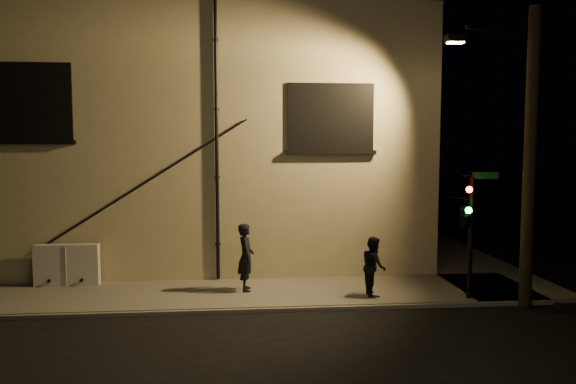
{
  "coord_description": "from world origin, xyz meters",
  "views": [
    {
      "loc": [
        -1.26,
        -13.75,
        4.22
      ],
      "look_at": [
        0.2,
        1.8,
        2.85
      ],
      "focal_mm": 35.0,
      "sensor_mm": 36.0,
      "label": 1
    }
  ],
  "objects": [
    {
      "name": "ground",
      "position": [
        0.0,
        0.0,
        0.0
      ],
      "size": [
        90.0,
        90.0,
        0.0
      ],
      "primitive_type": "plane",
      "color": "black"
    },
    {
      "name": "sidewalk",
      "position": [
        1.22,
        4.39,
        0.06
      ],
      "size": [
        21.0,
        16.0,
        0.12
      ],
      "color": "#5B5952",
      "rests_on": "ground"
    },
    {
      "name": "building",
      "position": [
        -3.0,
        8.99,
        4.4
      ],
      "size": [
        16.2,
        12.23,
        8.8
      ],
      "color": "tan",
      "rests_on": "ground"
    },
    {
      "name": "utility_cabinet",
      "position": [
        -6.12,
        2.7,
        0.72
      ],
      "size": [
        1.81,
        0.31,
        1.19
      ],
      "primitive_type": "cube",
      "color": "#BBBAB2",
      "rests_on": "sidewalk"
    },
    {
      "name": "pedestrian_a",
      "position": [
        -0.99,
        1.63,
        1.06
      ],
      "size": [
        0.48,
        0.7,
        1.88
      ],
      "primitive_type": "imported",
      "rotation": [
        0.0,
        0.0,
        1.61
      ],
      "color": "black",
      "rests_on": "sidewalk"
    },
    {
      "name": "pedestrian_b",
      "position": [
        2.43,
        0.82,
        0.92
      ],
      "size": [
        0.61,
        0.78,
        1.6
      ],
      "primitive_type": "imported",
      "rotation": [
        0.0,
        0.0,
        1.56
      ],
      "color": "black",
      "rests_on": "sidewalk"
    },
    {
      "name": "traffic_signal",
      "position": [
        4.68,
        0.19,
        2.37
      ],
      "size": [
        1.27,
        1.97,
        3.34
      ],
      "color": "black",
      "rests_on": "sidewalk"
    },
    {
      "name": "streetlamp_pole",
      "position": [
        6.12,
        -0.08,
        4.01
      ],
      "size": [
        2.04,
        1.4,
        7.62
      ],
      "color": "black",
      "rests_on": "ground"
    }
  ]
}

